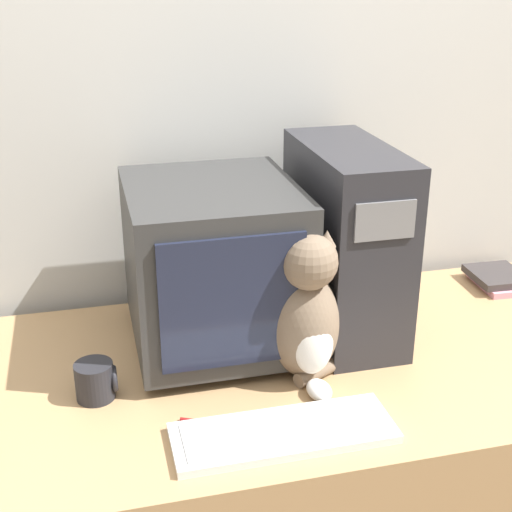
{
  "coord_description": "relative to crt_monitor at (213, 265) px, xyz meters",
  "views": [
    {
      "loc": [
        -0.49,
        -0.99,
        1.63
      ],
      "look_at": [
        -0.13,
        0.45,
        1.01
      ],
      "focal_mm": 50.0,
      "sensor_mm": 36.0,
      "label": 1
    }
  ],
  "objects": [
    {
      "name": "keyboard",
      "position": [
        0.06,
        -0.41,
        -0.2
      ],
      "size": [
        0.45,
        0.15,
        0.02
      ],
      "color": "silver",
      "rests_on": "desk"
    },
    {
      "name": "cat",
      "position": [
        0.17,
        -0.19,
        -0.06
      ],
      "size": [
        0.27,
        0.25,
        0.36
      ],
      "rotation": [
        0.0,
        0.0,
        0.07
      ],
      "color": "#7A6651",
      "rests_on": "desk"
    },
    {
      "name": "computer_tower",
      "position": [
        0.33,
        0.0,
        0.03
      ],
      "size": [
        0.2,
        0.45,
        0.47
      ],
      "color": "#28282D",
      "rests_on": "desk"
    },
    {
      "name": "desk",
      "position": [
        0.22,
        -0.13,
        -0.59
      ],
      "size": [
        1.56,
        0.81,
        0.75
      ],
      "color": "tan",
      "rests_on": "ground_plane"
    },
    {
      "name": "pen",
      "position": [
        -0.06,
        -0.34,
        -0.2
      ],
      "size": [
        0.15,
        0.07,
        0.01
      ],
      "color": "maroon",
      "rests_on": "desk"
    },
    {
      "name": "mug",
      "position": [
        -0.29,
        -0.18,
        -0.17
      ],
      "size": [
        0.09,
        0.08,
        0.08
      ],
      "color": "#232328",
      "rests_on": "desk"
    },
    {
      "name": "crt_monitor",
      "position": [
        0.0,
        0.0,
        0.0
      ],
      "size": [
        0.39,
        0.45,
        0.4
      ],
      "color": "#333333",
      "rests_on": "desk"
    },
    {
      "name": "book_stack",
      "position": [
        0.86,
        0.13,
        -0.19
      ],
      "size": [
        0.15,
        0.18,
        0.04
      ],
      "color": "pink",
      "rests_on": "desk"
    },
    {
      "name": "wall_back",
      "position": [
        0.22,
        0.33,
        0.29
      ],
      "size": [
        7.0,
        0.05,
        2.5
      ],
      "color": "silver",
      "rests_on": "ground_plane"
    }
  ]
}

